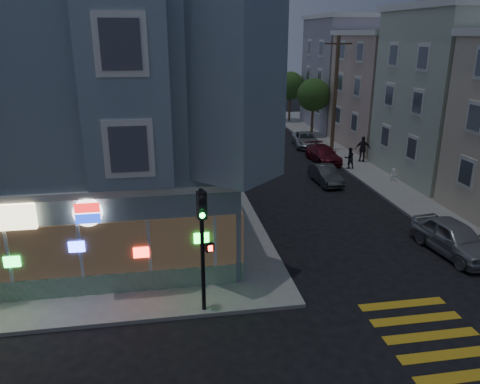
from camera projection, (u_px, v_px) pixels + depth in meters
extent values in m
plane|color=black|center=(231.00, 353.00, 14.30)|extent=(120.00, 120.00, 0.00)
cube|color=gray|center=(460.00, 149.00, 39.38)|extent=(24.00, 42.00, 0.15)
cube|color=slate|center=(68.00, 115.00, 21.81)|extent=(14.00, 14.00, 11.00)
cube|color=silver|center=(72.00, 150.00, 22.34)|extent=(14.30, 14.30, 0.25)
cube|color=#196B33|center=(50.00, 288.00, 16.86)|extent=(13.60, 0.12, 0.80)
cube|color=#382B1E|center=(45.00, 253.00, 16.41)|extent=(13.60, 0.10, 2.00)
cylinder|color=white|center=(88.00, 213.00, 16.13)|extent=(1.00, 0.12, 1.00)
cube|color=tan|center=(416.00, 92.00, 39.23)|extent=(12.00, 8.60, 9.00)
cube|color=gray|center=(371.00, 74.00, 47.39)|extent=(12.00, 8.60, 10.50)
cylinder|color=#4C3826|center=(335.00, 95.00, 37.11)|extent=(0.30, 0.30, 9.00)
cube|color=#4C3826|center=(338.00, 44.00, 35.86)|extent=(2.20, 0.12, 0.12)
cylinder|color=#4C3826|center=(312.00, 119.00, 43.68)|extent=(0.24, 0.24, 3.20)
sphere|color=#234619|center=(313.00, 95.00, 42.97)|extent=(3.00, 3.00, 3.00)
cylinder|color=#4C3826|center=(290.00, 106.00, 51.15)|extent=(0.24, 0.24, 3.20)
sphere|color=#234619|center=(290.00, 86.00, 50.44)|extent=(3.00, 3.00, 3.00)
imported|color=black|center=(349.00, 158.00, 33.15)|extent=(0.74, 0.58, 1.51)
imported|color=#252229|center=(363.00, 149.00, 34.86)|extent=(1.21, 0.78, 1.92)
imported|color=#989A9F|center=(454.00, 238.00, 20.54)|extent=(2.25, 4.57, 1.50)
imported|color=#373A3C|center=(325.00, 175.00, 30.34)|extent=(1.35, 3.61, 1.18)
imported|color=maroon|center=(323.00, 154.00, 35.46)|extent=(2.02, 4.30, 1.21)
imported|color=#A5ACB0|center=(306.00, 140.00, 40.35)|extent=(2.55, 4.54, 1.20)
cylinder|color=black|center=(203.00, 252.00, 15.59)|extent=(0.14, 0.14, 4.42)
cube|color=black|center=(202.00, 205.00, 14.86)|extent=(0.34, 0.31, 0.93)
sphere|color=black|center=(202.00, 198.00, 14.63)|extent=(0.18, 0.18, 0.18)
sphere|color=black|center=(202.00, 207.00, 14.73)|extent=(0.18, 0.18, 0.18)
sphere|color=#19F23F|center=(202.00, 215.00, 14.82)|extent=(0.18, 0.18, 0.18)
cube|color=black|center=(209.00, 247.00, 15.41)|extent=(0.32, 0.24, 0.28)
cube|color=#FF2614|center=(210.00, 248.00, 15.32)|extent=(0.19, 0.02, 0.19)
cylinder|color=white|center=(393.00, 176.00, 30.44)|extent=(0.26, 0.26, 0.64)
sphere|color=white|center=(394.00, 170.00, 30.32)|extent=(0.28, 0.28, 0.28)
cylinder|color=white|center=(393.00, 175.00, 30.42)|extent=(0.48, 0.13, 0.13)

